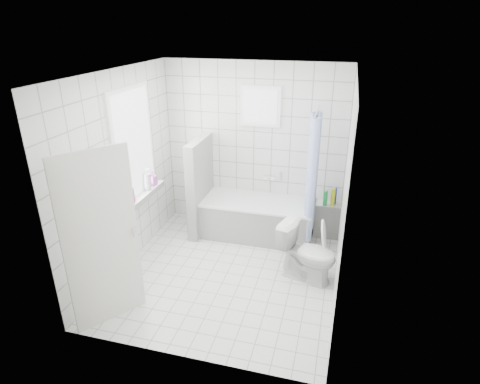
# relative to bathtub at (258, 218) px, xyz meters

# --- Properties ---
(ground) EXTENTS (3.00, 3.00, 0.00)m
(ground) POSITION_rel_bathtub_xyz_m (-0.17, -1.12, -0.29)
(ground) COLOR white
(ground) RESTS_ON ground
(ceiling) EXTENTS (3.00, 3.00, 0.00)m
(ceiling) POSITION_rel_bathtub_xyz_m (-0.17, -1.12, 2.31)
(ceiling) COLOR white
(ceiling) RESTS_ON ground
(wall_back) EXTENTS (2.80, 0.02, 2.60)m
(wall_back) POSITION_rel_bathtub_xyz_m (-0.17, 0.38, 1.01)
(wall_back) COLOR white
(wall_back) RESTS_ON ground
(wall_front) EXTENTS (2.80, 0.02, 2.60)m
(wall_front) POSITION_rel_bathtub_xyz_m (-0.17, -2.62, 1.01)
(wall_front) COLOR white
(wall_front) RESTS_ON ground
(wall_left) EXTENTS (0.02, 3.00, 2.60)m
(wall_left) POSITION_rel_bathtub_xyz_m (-1.57, -1.12, 1.01)
(wall_left) COLOR white
(wall_left) RESTS_ON ground
(wall_right) EXTENTS (0.02, 3.00, 2.60)m
(wall_right) POSITION_rel_bathtub_xyz_m (1.23, -1.12, 1.01)
(wall_right) COLOR white
(wall_right) RESTS_ON ground
(window_left) EXTENTS (0.01, 0.90, 1.40)m
(window_left) POSITION_rel_bathtub_xyz_m (-1.52, -0.82, 1.31)
(window_left) COLOR white
(window_left) RESTS_ON wall_left
(window_back) EXTENTS (0.50, 0.01, 0.50)m
(window_back) POSITION_rel_bathtub_xyz_m (-0.07, 0.33, 1.66)
(window_back) COLOR white
(window_back) RESTS_ON wall_back
(window_sill) EXTENTS (0.18, 1.02, 0.08)m
(window_sill) POSITION_rel_bathtub_xyz_m (-1.48, -0.82, 0.57)
(window_sill) COLOR white
(window_sill) RESTS_ON wall_left
(door) EXTENTS (0.50, 0.68, 2.00)m
(door) POSITION_rel_bathtub_xyz_m (-1.18, -2.28, 0.71)
(door) COLOR silver
(door) RESTS_ON ground
(bathtub) EXTENTS (1.69, 0.77, 0.58)m
(bathtub) POSITION_rel_bathtub_xyz_m (0.00, 0.00, 0.00)
(bathtub) COLOR white
(bathtub) RESTS_ON ground
(partition_wall) EXTENTS (0.15, 0.85, 1.50)m
(partition_wall) POSITION_rel_bathtub_xyz_m (-0.91, -0.05, 0.46)
(partition_wall) COLOR white
(partition_wall) RESTS_ON ground
(tiled_ledge) EXTENTS (0.40, 0.24, 0.55)m
(tiled_ledge) POSITION_rel_bathtub_xyz_m (1.05, 0.25, -0.02)
(tiled_ledge) COLOR white
(tiled_ledge) RESTS_ON ground
(toilet) EXTENTS (0.83, 0.61, 0.75)m
(toilet) POSITION_rel_bathtub_xyz_m (0.86, -0.95, 0.09)
(toilet) COLOR white
(toilet) RESTS_ON ground
(curtain_rod) EXTENTS (0.02, 0.80, 0.02)m
(curtain_rod) POSITION_rel_bathtub_xyz_m (0.78, -0.02, 1.71)
(curtain_rod) COLOR silver
(curtain_rod) RESTS_ON wall_back
(shower_curtain) EXTENTS (0.14, 0.48, 1.78)m
(shower_curtain) POSITION_rel_bathtub_xyz_m (0.78, -0.16, 0.81)
(shower_curtain) COLOR #4464C7
(shower_curtain) RESTS_ON curtain_rod
(tub_faucet) EXTENTS (0.18, 0.06, 0.06)m
(tub_faucet) POSITION_rel_bathtub_xyz_m (0.10, 0.33, 0.56)
(tub_faucet) COLOR silver
(tub_faucet) RESTS_ON wall_back
(sill_bottles) EXTENTS (0.15, 0.78, 0.32)m
(sill_bottles) POSITION_rel_bathtub_xyz_m (-1.47, -0.83, 0.76)
(sill_bottles) COLOR #CE5090
(sill_bottles) RESTS_ON window_sill
(ledge_bottles) EXTENTS (0.19, 0.16, 0.28)m
(ledge_bottles) POSITION_rel_bathtub_xyz_m (1.07, 0.21, 0.39)
(ledge_bottles) COLOR #E5F219
(ledge_bottles) RESTS_ON tiled_ledge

